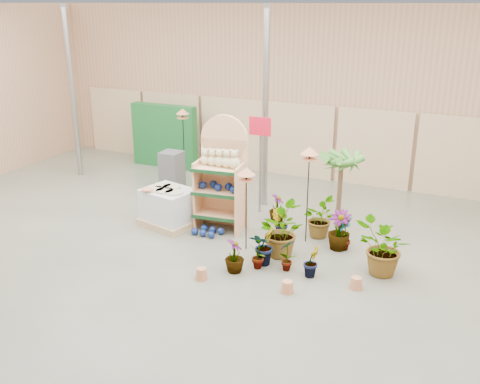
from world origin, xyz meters
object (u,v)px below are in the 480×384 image
(display_shelf, at_px, (222,177))
(potted_plant_2, at_px, (279,230))
(bird_table_front, at_px, (246,174))
(pallet_stack, at_px, (169,207))

(display_shelf, distance_m, potted_plant_2, 1.86)
(bird_table_front, relative_size, potted_plant_2, 1.65)
(bird_table_front, bearing_deg, pallet_stack, 168.41)
(display_shelf, bearing_deg, potted_plant_2, -34.07)
(display_shelf, xyz_separation_m, pallet_stack, (-1.08, -0.41, -0.69))
(pallet_stack, bearing_deg, bird_table_front, 1.74)
(pallet_stack, height_order, bird_table_front, bird_table_front)
(bird_table_front, xyz_separation_m, potted_plant_2, (0.67, 0.02, -1.03))
(display_shelf, height_order, pallet_stack, display_shelf)
(bird_table_front, height_order, potted_plant_2, bird_table_front)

